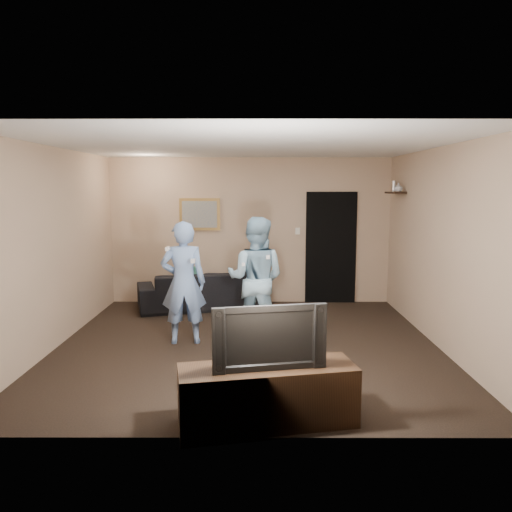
{
  "coord_description": "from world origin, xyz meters",
  "views": [
    {
      "loc": [
        0.13,
        -6.43,
        2.08
      ],
      "look_at": [
        0.11,
        0.3,
        1.15
      ],
      "focal_mm": 35.0,
      "sensor_mm": 36.0,
      "label": 1
    }
  ],
  "objects_px": {
    "television": "(268,335)",
    "wii_player_right": "(256,279)",
    "wii_player_left": "(184,283)",
    "sofa": "(202,290)",
    "tv_console": "(267,397)"
  },
  "relations": [
    {
      "from": "sofa",
      "to": "tv_console",
      "type": "distance_m",
      "value": 4.44
    },
    {
      "from": "sofa",
      "to": "tv_console",
      "type": "xyz_separation_m",
      "value": [
        1.05,
        -4.31,
        -0.07
      ]
    },
    {
      "from": "tv_console",
      "to": "sofa",
      "type": "bearing_deg",
      "value": 92.59
    },
    {
      "from": "sofa",
      "to": "wii_player_right",
      "type": "relative_size",
      "value": 1.28
    },
    {
      "from": "television",
      "to": "wii_player_left",
      "type": "height_order",
      "value": "wii_player_left"
    },
    {
      "from": "television",
      "to": "wii_player_right",
      "type": "xyz_separation_m",
      "value": [
        -0.11,
        2.5,
        0.03
      ]
    },
    {
      "from": "sofa",
      "to": "television",
      "type": "xyz_separation_m",
      "value": [
        1.05,
        -4.31,
        0.5
      ]
    },
    {
      "from": "tv_console",
      "to": "wii_player_left",
      "type": "bearing_deg",
      "value": 103.64
    },
    {
      "from": "television",
      "to": "wii_player_right",
      "type": "bearing_deg",
      "value": 81.48
    },
    {
      "from": "wii_player_left",
      "to": "wii_player_right",
      "type": "distance_m",
      "value": 0.98
    },
    {
      "from": "television",
      "to": "wii_player_right",
      "type": "distance_m",
      "value": 2.5
    },
    {
      "from": "sofa",
      "to": "wii_player_left",
      "type": "height_order",
      "value": "wii_player_left"
    },
    {
      "from": "tv_console",
      "to": "wii_player_right",
      "type": "distance_m",
      "value": 2.57
    },
    {
      "from": "sofa",
      "to": "tv_console",
      "type": "relative_size",
      "value": 1.4
    },
    {
      "from": "sofa",
      "to": "television",
      "type": "distance_m",
      "value": 4.46
    }
  ]
}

